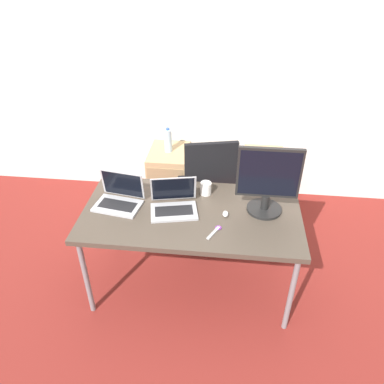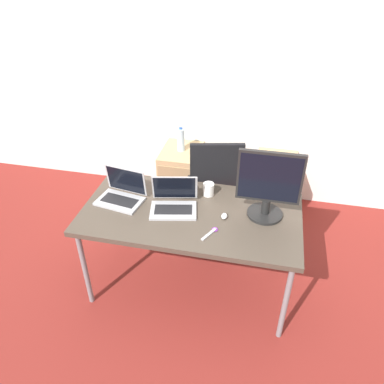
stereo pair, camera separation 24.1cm
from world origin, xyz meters
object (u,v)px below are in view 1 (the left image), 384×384
laptop_left (174,204)px  monitor (268,182)px  laptop_right (119,198)px  mouse (225,214)px  coffee_cup_white (206,188)px  cabinet_right (262,182)px  coffee_cup_brown (182,189)px  office_chair (206,199)px  water_bottle (168,141)px  cabinet_left (170,176)px

laptop_left → monitor: size_ratio=0.73×
laptop_right → mouse: bearing=-4.4°
laptop_left → coffee_cup_white: size_ratio=3.73×
laptop_left → monitor: (0.67, 0.06, 0.20)m
cabinet_right → coffee_cup_brown: coffee_cup_brown is taller
office_chair → laptop_right: 0.97m
mouse → coffee_cup_brown: (-0.35, 0.24, 0.04)m
water_bottle → monitor: monitor is taller
cabinet_left → laptop_right: size_ratio=1.63×
water_bottle → office_chair: bearing=-50.7°
cabinet_left → water_bottle: size_ratio=2.32×
coffee_cup_white → monitor: bearing=-20.4°
monitor → coffee_cup_brown: 0.68m
cabinet_right → coffee_cup_white: size_ratio=5.98×
laptop_right → monitor: bearing=2.0°
monitor → coffee_cup_white: bearing=159.6°
water_bottle → laptop_left: bearing=-78.6°
cabinet_left → mouse: size_ratio=9.42×
monitor → mouse: bearing=-160.7°
laptop_left → coffee_cup_white: 0.32m
cabinet_left → coffee_cup_white: (0.46, -0.96, 0.51)m
water_bottle → monitor: bearing=-51.1°
cabinet_right → laptop_left: 1.50m
office_chair → water_bottle: (-0.44, 0.54, 0.31)m
laptop_left → mouse: laptop_left is taller
office_chair → monitor: size_ratio=2.11×
cabinet_left → water_bottle: water_bottle is taller
cabinet_left → cabinet_right: (0.99, 0.00, 0.00)m
mouse → coffee_cup_brown: bearing=145.4°
cabinet_left → water_bottle: bearing=90.0°
cabinet_right → mouse: size_ratio=9.42×
cabinet_right → coffee_cup_white: (-0.53, -0.96, 0.51)m
cabinet_left → monitor: bearing=-51.1°
laptop_left → mouse: 0.39m
monitor → mouse: size_ratio=8.03×
cabinet_right → coffee_cup_brown: 1.32m
water_bottle → coffee_cup_white: (0.46, -0.96, 0.09)m
cabinet_right → laptop_right: laptop_right is taller
coffee_cup_brown → water_bottle: bearing=105.7°
monitor → mouse: monitor is taller
office_chair → cabinet_left: 0.70m
coffee_cup_brown → office_chair: bearing=70.0°
monitor → office_chair: bearing=128.4°
coffee_cup_brown → mouse: bearing=-34.6°
cabinet_right → water_bottle: (-0.99, 0.00, 0.43)m
cabinet_left → mouse: 1.46m
laptop_right → office_chair: bearing=45.3°
cabinet_left → cabinet_right: same height
cabinet_left → laptop_left: 1.32m
office_chair → coffee_cup_white: 0.58m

